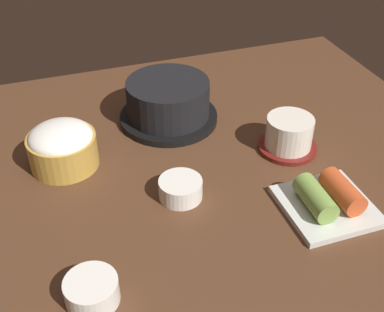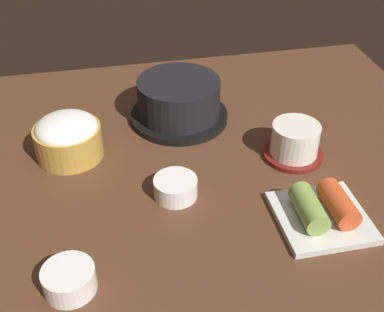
% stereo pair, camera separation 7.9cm
% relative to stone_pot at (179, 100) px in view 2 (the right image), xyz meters
% --- Properties ---
extents(dining_table, '(1.00, 0.76, 0.02)m').
position_rel_stone_pot_xyz_m(dining_table, '(-0.03, -0.14, -0.05)').
color(dining_table, '#4C2D1C').
rests_on(dining_table, ground).
extents(stone_pot, '(0.18, 0.18, 0.08)m').
position_rel_stone_pot_xyz_m(stone_pot, '(0.00, 0.00, 0.00)').
color(stone_pot, black).
rests_on(stone_pot, dining_table).
extents(rice_bowl, '(0.11, 0.11, 0.07)m').
position_rel_stone_pot_xyz_m(rice_bowl, '(-0.20, -0.07, -0.00)').
color(rice_bowl, '#B78C38').
rests_on(rice_bowl, dining_table).
extents(tea_cup_with_saucer, '(0.10, 0.10, 0.06)m').
position_rel_stone_pot_xyz_m(tea_cup_with_saucer, '(0.16, -0.15, -0.01)').
color(tea_cup_with_saucer, maroon).
rests_on(tea_cup_with_saucer, dining_table).
extents(banchan_cup_center, '(0.07, 0.07, 0.03)m').
position_rel_stone_pot_xyz_m(banchan_cup_center, '(-0.05, -0.21, -0.02)').
color(banchan_cup_center, white).
rests_on(banchan_cup_center, dining_table).
extents(kimchi_plate, '(0.13, 0.13, 0.04)m').
position_rel_stone_pot_xyz_m(kimchi_plate, '(0.15, -0.31, -0.02)').
color(kimchi_plate, silver).
rests_on(kimchi_plate, dining_table).
extents(side_bowl_near, '(0.07, 0.07, 0.03)m').
position_rel_stone_pot_xyz_m(side_bowl_near, '(-0.20, -0.36, -0.02)').
color(side_bowl_near, white).
rests_on(side_bowl_near, dining_table).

